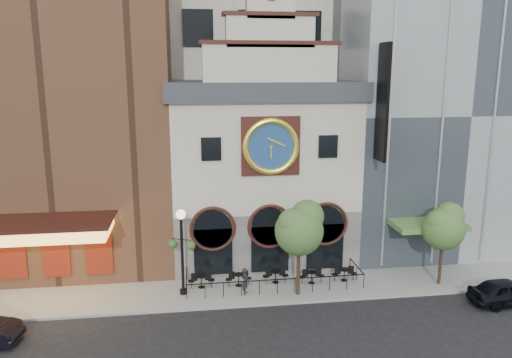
{
  "coord_description": "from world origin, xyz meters",
  "views": [
    {
      "loc": [
        -4.99,
        -25.62,
        13.14
      ],
      "look_at": [
        -0.6,
        6.0,
        6.06
      ],
      "focal_mm": 35.0,
      "sensor_mm": 36.0,
      "label": 1
    }
  ],
  "objects_px": {
    "bistro_0": "(201,280)",
    "bistro_2": "(276,276)",
    "pedestrian": "(245,281)",
    "tree_left": "(300,227)",
    "tree_right": "(444,226)",
    "bistro_4": "(344,274)",
    "lamppost": "(182,242)",
    "bistro_1": "(239,279)",
    "car_right": "(508,292)",
    "bistro_3": "(312,276)"
  },
  "relations": [
    {
      "from": "bistro_4",
      "to": "pedestrian",
      "type": "xyz_separation_m",
      "value": [
        -6.34,
        -0.98,
        0.34
      ]
    },
    {
      "from": "bistro_4",
      "to": "pedestrian",
      "type": "bearing_deg",
      "value": -171.2
    },
    {
      "from": "bistro_1",
      "to": "bistro_3",
      "type": "relative_size",
      "value": 1.0
    },
    {
      "from": "bistro_1",
      "to": "pedestrian",
      "type": "relative_size",
      "value": 0.99
    },
    {
      "from": "bistro_4",
      "to": "tree_left",
      "type": "relative_size",
      "value": 0.28
    },
    {
      "from": "bistro_1",
      "to": "tree_right",
      "type": "height_order",
      "value": "tree_right"
    },
    {
      "from": "bistro_0",
      "to": "bistro_1",
      "type": "height_order",
      "value": "same"
    },
    {
      "from": "bistro_2",
      "to": "tree_left",
      "type": "distance_m",
      "value": 4.19
    },
    {
      "from": "lamppost",
      "to": "tree_right",
      "type": "height_order",
      "value": "lamppost"
    },
    {
      "from": "bistro_4",
      "to": "bistro_2",
      "type": "bearing_deg",
      "value": 176.12
    },
    {
      "from": "bistro_4",
      "to": "lamppost",
      "type": "distance_m",
      "value": 10.35
    },
    {
      "from": "bistro_1",
      "to": "bistro_4",
      "type": "height_order",
      "value": "same"
    },
    {
      "from": "tree_right",
      "to": "pedestrian",
      "type": "bearing_deg",
      "value": 178.95
    },
    {
      "from": "bistro_1",
      "to": "bistro_4",
      "type": "xyz_separation_m",
      "value": [
        6.63,
        -0.15,
        0.0
      ]
    },
    {
      "from": "car_right",
      "to": "pedestrian",
      "type": "height_order",
      "value": "pedestrian"
    },
    {
      "from": "tree_left",
      "to": "tree_right",
      "type": "bearing_deg",
      "value": 1.51
    },
    {
      "from": "bistro_0",
      "to": "bistro_1",
      "type": "xyz_separation_m",
      "value": [
        2.26,
        -0.06,
        0.0
      ]
    },
    {
      "from": "bistro_0",
      "to": "bistro_2",
      "type": "height_order",
      "value": "same"
    },
    {
      "from": "pedestrian",
      "to": "tree_left",
      "type": "xyz_separation_m",
      "value": [
        3.11,
        -0.46,
        3.32
      ]
    },
    {
      "from": "bistro_0",
      "to": "bistro_4",
      "type": "bearing_deg",
      "value": -1.4
    },
    {
      "from": "pedestrian",
      "to": "tree_right",
      "type": "bearing_deg",
      "value": -74.77
    },
    {
      "from": "tree_left",
      "to": "tree_right",
      "type": "xyz_separation_m",
      "value": [
        8.95,
        0.24,
        -0.38
      ]
    },
    {
      "from": "tree_right",
      "to": "bistro_1",
      "type": "bearing_deg",
      "value": 173.74
    },
    {
      "from": "bistro_2",
      "to": "tree_left",
      "type": "height_order",
      "value": "tree_left"
    },
    {
      "from": "bistro_1",
      "to": "bistro_2",
      "type": "height_order",
      "value": "same"
    },
    {
      "from": "bistro_0",
      "to": "tree_right",
      "type": "bearing_deg",
      "value": -5.55
    },
    {
      "from": "bistro_2",
      "to": "car_right",
      "type": "height_order",
      "value": "car_right"
    },
    {
      "from": "bistro_1",
      "to": "bistro_2",
      "type": "distance_m",
      "value": 2.33
    },
    {
      "from": "bistro_0",
      "to": "lamppost",
      "type": "xyz_separation_m",
      "value": [
        -1.08,
        -0.73,
        2.73
      ]
    },
    {
      "from": "lamppost",
      "to": "tree_left",
      "type": "xyz_separation_m",
      "value": [
        6.73,
        -0.92,
        0.93
      ]
    },
    {
      "from": "tree_right",
      "to": "bistro_3",
      "type": "bearing_deg",
      "value": 172.01
    },
    {
      "from": "bistro_0",
      "to": "tree_left",
      "type": "bearing_deg",
      "value": -16.3
    },
    {
      "from": "bistro_0",
      "to": "lamppost",
      "type": "distance_m",
      "value": 3.02
    },
    {
      "from": "bistro_0",
      "to": "bistro_2",
      "type": "relative_size",
      "value": 1.0
    },
    {
      "from": "pedestrian",
      "to": "lamppost",
      "type": "distance_m",
      "value": 4.37
    },
    {
      "from": "car_right",
      "to": "bistro_4",
      "type": "bearing_deg",
      "value": 62.1
    },
    {
      "from": "bistro_2",
      "to": "bistro_4",
      "type": "distance_m",
      "value": 4.32
    },
    {
      "from": "lamppost",
      "to": "pedestrian",
      "type": "bearing_deg",
      "value": 15.85
    },
    {
      "from": "bistro_0",
      "to": "bistro_2",
      "type": "bearing_deg",
      "value": 0.94
    },
    {
      "from": "bistro_1",
      "to": "bistro_4",
      "type": "bearing_deg",
      "value": -1.32
    },
    {
      "from": "bistro_4",
      "to": "lamppost",
      "type": "bearing_deg",
      "value": -177.05
    },
    {
      "from": "bistro_2",
      "to": "car_right",
      "type": "distance_m",
      "value": 13.35
    },
    {
      "from": "bistro_0",
      "to": "bistro_2",
      "type": "distance_m",
      "value": 4.59
    },
    {
      "from": "pedestrian",
      "to": "bistro_0",
      "type": "bearing_deg",
      "value": 81.1
    },
    {
      "from": "bistro_4",
      "to": "tree_left",
      "type": "distance_m",
      "value": 5.09
    },
    {
      "from": "bistro_0",
      "to": "pedestrian",
      "type": "distance_m",
      "value": 2.84
    },
    {
      "from": "pedestrian",
      "to": "bistro_1",
      "type": "bearing_deg",
      "value": 30.56
    },
    {
      "from": "bistro_3",
      "to": "tree_left",
      "type": "relative_size",
      "value": 0.28
    },
    {
      "from": "tree_right",
      "to": "car_right",
      "type": "bearing_deg",
      "value": -47.71
    },
    {
      "from": "bistro_0",
      "to": "tree_right",
      "type": "distance_m",
      "value": 15.04
    }
  ]
}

